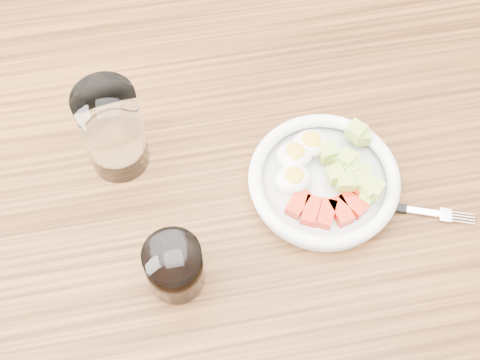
# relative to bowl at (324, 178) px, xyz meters

# --- Properties ---
(ground) EXTENTS (4.00, 4.00, 0.00)m
(ground) POSITION_rel_bowl_xyz_m (-0.11, 0.00, -0.79)
(ground) COLOR brown
(ground) RESTS_ON ground
(dining_table) EXTENTS (1.50, 0.90, 0.77)m
(dining_table) POSITION_rel_bowl_xyz_m (-0.11, 0.00, -0.12)
(dining_table) COLOR brown
(dining_table) RESTS_ON ground
(bowl) EXTENTS (0.21, 0.21, 0.05)m
(bowl) POSITION_rel_bowl_xyz_m (0.00, 0.00, 0.00)
(bowl) COLOR white
(bowl) RESTS_ON dining_table
(fork) EXTENTS (0.17, 0.07, 0.01)m
(fork) POSITION_rel_bowl_xyz_m (0.09, -0.05, -0.02)
(fork) COLOR black
(fork) RESTS_ON dining_table
(water_glass) EXTENTS (0.08, 0.08, 0.15)m
(water_glass) POSITION_rel_bowl_xyz_m (-0.28, 0.10, 0.06)
(water_glass) COLOR white
(water_glass) RESTS_ON dining_table
(coffee_glass) EXTENTS (0.07, 0.07, 0.08)m
(coffee_glass) POSITION_rel_bowl_xyz_m (-0.22, -0.10, 0.02)
(coffee_glass) COLOR white
(coffee_glass) RESTS_ON dining_table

